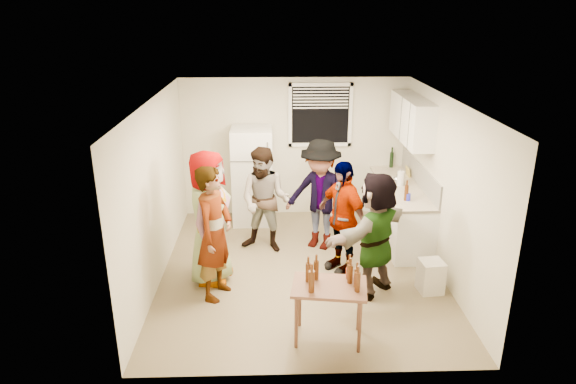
{
  "coord_description": "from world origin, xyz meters",
  "views": [
    {
      "loc": [
        -0.41,
        -6.67,
        3.67
      ],
      "look_at": [
        -0.18,
        0.21,
        1.15
      ],
      "focal_mm": 32.0,
      "sensor_mm": 36.0,
      "label": 1
    }
  ],
  "objects_px": {
    "beer_bottle_counter": "(406,200)",
    "guest_black": "(340,269)",
    "beer_bottle_table": "(311,292)",
    "guest_grey": "(213,279)",
    "red_cup": "(349,277)",
    "serving_table": "(328,338)",
    "guest_orange": "(372,291)",
    "guest_back_right": "(319,246)",
    "guest_back_left": "(266,249)",
    "wine_bottle": "(391,167)",
    "refrigerator": "(253,176)",
    "kettle": "(397,184)",
    "guest_stripe": "(218,294)",
    "blue_cup": "(408,200)",
    "trash_bin": "(431,275)"
  },
  "relations": [
    {
      "from": "wine_bottle",
      "to": "trash_bin",
      "type": "relative_size",
      "value": 0.62
    },
    {
      "from": "trash_bin",
      "to": "red_cup",
      "type": "xyz_separation_m",
      "value": [
        -1.25,
        -0.83,
        0.45
      ]
    },
    {
      "from": "refrigerator",
      "to": "beer_bottle_counter",
      "type": "height_order",
      "value": "refrigerator"
    },
    {
      "from": "beer_bottle_counter",
      "to": "kettle",
      "type": "bearing_deg",
      "value": 86.28
    },
    {
      "from": "guest_back_right",
      "to": "guest_black",
      "type": "distance_m",
      "value": 0.8
    },
    {
      "from": "guest_grey",
      "to": "guest_back_right",
      "type": "height_order",
      "value": "guest_back_right"
    },
    {
      "from": "guest_grey",
      "to": "guest_orange",
      "type": "height_order",
      "value": "guest_grey"
    },
    {
      "from": "guest_black",
      "to": "wine_bottle",
      "type": "bearing_deg",
      "value": 118.39
    },
    {
      "from": "beer_bottle_table",
      "to": "guest_black",
      "type": "height_order",
      "value": "beer_bottle_table"
    },
    {
      "from": "guest_grey",
      "to": "guest_back_right",
      "type": "bearing_deg",
      "value": -46.7
    },
    {
      "from": "wine_bottle",
      "to": "guest_grey",
      "type": "relative_size",
      "value": 0.15
    },
    {
      "from": "beer_bottle_table",
      "to": "guest_back_right",
      "type": "bearing_deg",
      "value": 82.68
    },
    {
      "from": "red_cup",
      "to": "guest_black",
      "type": "bearing_deg",
      "value": 85.85
    },
    {
      "from": "trash_bin",
      "to": "kettle",
      "type": "bearing_deg",
      "value": 92.08
    },
    {
      "from": "wine_bottle",
      "to": "guest_black",
      "type": "xyz_separation_m",
      "value": [
        -1.17,
        -2.12,
        -0.9
      ]
    },
    {
      "from": "refrigerator",
      "to": "blue_cup",
      "type": "relative_size",
      "value": 15.56
    },
    {
      "from": "beer_bottle_counter",
      "to": "guest_black",
      "type": "distance_m",
      "value": 1.43
    },
    {
      "from": "refrigerator",
      "to": "beer_bottle_table",
      "type": "relative_size",
      "value": 6.65
    },
    {
      "from": "trash_bin",
      "to": "guest_orange",
      "type": "distance_m",
      "value": 0.82
    },
    {
      "from": "beer_bottle_counter",
      "to": "beer_bottle_table",
      "type": "height_order",
      "value": "beer_bottle_counter"
    },
    {
      "from": "beer_bottle_table",
      "to": "guest_stripe",
      "type": "height_order",
      "value": "beer_bottle_table"
    },
    {
      "from": "refrigerator",
      "to": "beer_bottle_counter",
      "type": "distance_m",
      "value": 2.74
    },
    {
      "from": "serving_table",
      "to": "guest_orange",
      "type": "xyz_separation_m",
      "value": [
        0.71,
        1.03,
        0.0
      ]
    },
    {
      "from": "refrigerator",
      "to": "beer_bottle_counter",
      "type": "xyz_separation_m",
      "value": [
        2.35,
        -1.41,
        0.05
      ]
    },
    {
      "from": "beer_bottle_table",
      "to": "guest_grey",
      "type": "xyz_separation_m",
      "value": [
        -1.28,
        1.56,
        -0.7
      ]
    },
    {
      "from": "blue_cup",
      "to": "guest_stripe",
      "type": "distance_m",
      "value": 3.13
    },
    {
      "from": "red_cup",
      "to": "guest_stripe",
      "type": "relative_size",
      "value": 0.06
    },
    {
      "from": "kettle",
      "to": "beer_bottle_counter",
      "type": "height_order",
      "value": "beer_bottle_counter"
    },
    {
      "from": "blue_cup",
      "to": "beer_bottle_counter",
      "type": "bearing_deg",
      "value": 176.51
    },
    {
      "from": "kettle",
      "to": "trash_bin",
      "type": "xyz_separation_m",
      "value": [
        0.07,
        -1.87,
        -0.65
      ]
    },
    {
      "from": "guest_black",
      "to": "blue_cup",
      "type": "bearing_deg",
      "value": 80.19
    },
    {
      "from": "wine_bottle",
      "to": "beer_bottle_table",
      "type": "bearing_deg",
      "value": -113.98
    },
    {
      "from": "serving_table",
      "to": "guest_grey",
      "type": "xyz_separation_m",
      "value": [
        -1.49,
        1.43,
        0.0
      ]
    },
    {
      "from": "beer_bottle_table",
      "to": "guest_back_right",
      "type": "height_order",
      "value": "beer_bottle_table"
    },
    {
      "from": "guest_stripe",
      "to": "guest_back_right",
      "type": "height_order",
      "value": "guest_back_right"
    },
    {
      "from": "guest_black",
      "to": "trash_bin",
      "type": "bearing_deg",
      "value": 27.22
    },
    {
      "from": "kettle",
      "to": "refrigerator",
      "type": "bearing_deg",
      "value": -171.34
    },
    {
      "from": "beer_bottle_counter",
      "to": "serving_table",
      "type": "xyz_separation_m",
      "value": [
        -1.38,
        -2.11,
        -0.9
      ]
    },
    {
      "from": "serving_table",
      "to": "beer_bottle_table",
      "type": "height_order",
      "value": "beer_bottle_table"
    },
    {
      "from": "beer_bottle_counter",
      "to": "refrigerator",
      "type": "bearing_deg",
      "value": 149.07
    },
    {
      "from": "guest_black",
      "to": "guest_orange",
      "type": "distance_m",
      "value": 0.73
    },
    {
      "from": "guest_stripe",
      "to": "guest_orange",
      "type": "xyz_separation_m",
      "value": [
        2.09,
        0.02,
        0.0
      ]
    },
    {
      "from": "trash_bin",
      "to": "red_cup",
      "type": "distance_m",
      "value": 1.56
    },
    {
      "from": "blue_cup",
      "to": "trash_bin",
      "type": "relative_size",
      "value": 0.24
    },
    {
      "from": "serving_table",
      "to": "guest_back_left",
      "type": "xyz_separation_m",
      "value": [
        -0.74,
        2.35,
        0.0
      ]
    },
    {
      "from": "guest_back_left",
      "to": "red_cup",
      "type": "bearing_deg",
      "value": -47.32
    },
    {
      "from": "guest_back_right",
      "to": "guest_orange",
      "type": "relative_size",
      "value": 1.04
    },
    {
      "from": "beer_bottle_counter",
      "to": "guest_stripe",
      "type": "distance_m",
      "value": 3.1
    },
    {
      "from": "guest_grey",
      "to": "guest_stripe",
      "type": "xyz_separation_m",
      "value": [
        0.11,
        -0.42,
        0.0
      ]
    },
    {
      "from": "beer_bottle_table",
      "to": "red_cup",
      "type": "xyz_separation_m",
      "value": [
        0.46,
        0.31,
        0.0
      ]
    }
  ]
}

